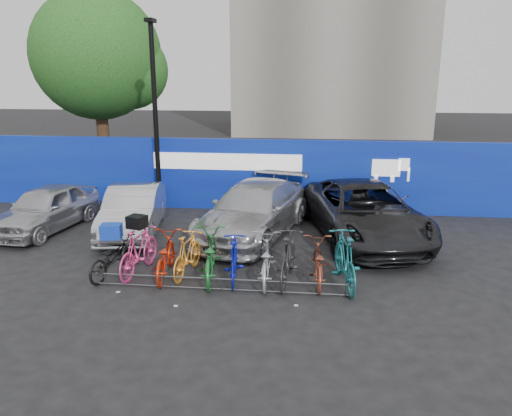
% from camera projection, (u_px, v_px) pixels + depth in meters
% --- Properties ---
extents(ground, '(100.00, 100.00, 0.00)m').
position_uv_depth(ground, '(227.00, 280.00, 11.24)').
color(ground, black).
rests_on(ground, ground).
extents(hoarding, '(22.00, 0.18, 2.40)m').
position_uv_depth(hoarding, '(257.00, 175.00, 16.67)').
color(hoarding, '#0B189A').
rests_on(hoarding, ground).
extents(tree, '(5.40, 5.20, 7.80)m').
position_uv_depth(tree, '(103.00, 58.00, 20.29)').
color(tree, '#382314').
rests_on(tree, ground).
extents(lamppost, '(0.25, 0.50, 6.11)m').
position_uv_depth(lamppost, '(155.00, 113.00, 15.91)').
color(lamppost, black).
rests_on(lamppost, ground).
extents(bike_rack, '(5.60, 0.03, 0.30)m').
position_uv_depth(bike_rack, '(222.00, 284.00, 10.63)').
color(bike_rack, '#595B60').
rests_on(bike_rack, ground).
extents(car_0, '(2.13, 4.09, 1.33)m').
position_uv_depth(car_0, '(46.00, 208.00, 14.66)').
color(car_0, '#ADADB2').
rests_on(car_0, ground).
extents(car_1, '(2.12, 4.29, 1.35)m').
position_uv_depth(car_1, '(133.00, 210.00, 14.38)').
color(car_1, '#A9AAAE').
rests_on(car_1, ground).
extents(car_2, '(3.37, 5.47, 1.48)m').
position_uv_depth(car_2, '(254.00, 210.00, 14.17)').
color(car_2, '#AEAEB3').
rests_on(car_2, ground).
extents(car_3, '(3.71, 6.00, 1.55)m').
position_uv_depth(car_3, '(364.00, 212.00, 13.87)').
color(car_3, black).
rests_on(car_3, ground).
extents(bike_0, '(1.02, 1.81, 0.90)m').
position_uv_depth(bike_0, '(113.00, 257.00, 11.39)').
color(bike_0, black).
rests_on(bike_0, ground).
extents(bike_1, '(0.77, 1.91, 1.12)m').
position_uv_depth(bike_1, '(139.00, 251.00, 11.46)').
color(bike_1, '#E13D86').
rests_on(bike_1, ground).
extents(bike_2, '(0.84, 1.93, 0.99)m').
position_uv_depth(bike_2, '(165.00, 256.00, 11.33)').
color(bike_2, red).
rests_on(bike_2, ground).
extents(bike_3, '(0.68, 1.71, 1.00)m').
position_uv_depth(bike_3, '(187.00, 254.00, 11.41)').
color(bike_3, orange).
rests_on(bike_3, ground).
extents(bike_4, '(1.02, 2.15, 1.09)m').
position_uv_depth(bike_4, '(209.00, 256.00, 11.18)').
color(bike_4, '#1B6A29').
rests_on(bike_4, ground).
extents(bike_5, '(0.66, 1.73, 1.01)m').
position_uv_depth(bike_5, '(234.00, 259.00, 11.09)').
color(bike_5, '#0D15AC').
rests_on(bike_5, ground).
extents(bike_6, '(0.78, 1.95, 1.01)m').
position_uv_depth(bike_6, '(265.00, 260.00, 11.06)').
color(bike_6, '#9DA0A5').
rests_on(bike_6, ground).
extents(bike_7, '(0.72, 1.96, 1.15)m').
position_uv_depth(bike_7, '(288.00, 258.00, 10.96)').
color(bike_7, '#29282B').
rests_on(bike_7, ground).
extents(bike_8, '(0.70, 1.84, 0.95)m').
position_uv_depth(bike_8, '(318.00, 262.00, 10.99)').
color(bike_8, brown).
rests_on(bike_8, ground).
extents(bike_9, '(0.88, 2.09, 1.22)m').
position_uv_depth(bike_9, '(345.00, 260.00, 10.79)').
color(bike_9, '#17676E').
rests_on(bike_9, ground).
extents(cargo_crate, '(0.51, 0.42, 0.32)m').
position_uv_depth(cargo_crate, '(111.00, 231.00, 11.23)').
color(cargo_crate, '#1132B0').
rests_on(cargo_crate, bike_0).
extents(cargo_topcase, '(0.47, 0.44, 0.28)m').
position_uv_depth(cargo_topcase, '(137.00, 222.00, 11.28)').
color(cargo_topcase, black).
rests_on(cargo_topcase, bike_1).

